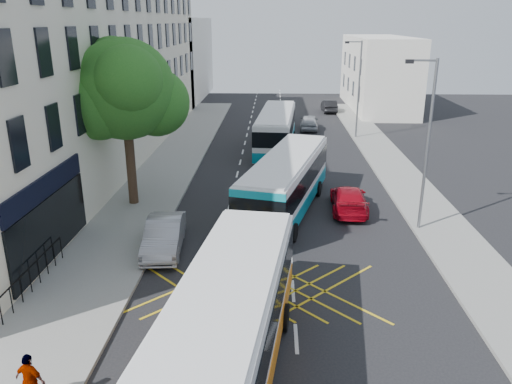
# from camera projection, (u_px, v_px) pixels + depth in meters

# --- Properties ---
(pavement_left) EXTENTS (5.00, 70.00, 0.15)m
(pavement_left) POSITION_uv_depth(u_px,v_px,m) (134.00, 204.00, 27.65)
(pavement_left) COLOR gray
(pavement_left) RESTS_ON ground
(pavement_right) EXTENTS (3.00, 70.00, 0.15)m
(pavement_right) POSITION_uv_depth(u_px,v_px,m) (425.00, 207.00, 27.10)
(pavement_right) COLOR gray
(pavement_right) RESTS_ON ground
(terrace_main) EXTENTS (8.30, 45.00, 13.50)m
(terrace_main) POSITION_uv_depth(u_px,v_px,m) (85.00, 65.00, 34.63)
(terrace_main) COLOR #ECE2C6
(terrace_main) RESTS_ON ground
(terrace_far) EXTENTS (8.00, 20.00, 10.00)m
(terrace_far) POSITION_uv_depth(u_px,v_px,m) (172.00, 59.00, 64.02)
(terrace_far) COLOR silver
(terrace_far) RESTS_ON ground
(building_right) EXTENTS (6.00, 18.00, 8.00)m
(building_right) POSITION_uv_depth(u_px,v_px,m) (378.00, 73.00, 56.88)
(building_right) COLOR silver
(building_right) RESTS_ON ground
(street_tree) EXTENTS (6.30, 5.70, 8.80)m
(street_tree) POSITION_uv_depth(u_px,v_px,m) (124.00, 90.00, 25.59)
(street_tree) COLOR #382619
(street_tree) RESTS_ON pavement_left
(lamp_near) EXTENTS (1.45, 0.15, 8.00)m
(lamp_near) POSITION_uv_depth(u_px,v_px,m) (426.00, 138.00, 22.83)
(lamp_near) COLOR slate
(lamp_near) RESTS_ON pavement_right
(lamp_far) EXTENTS (1.45, 0.15, 8.00)m
(lamp_far) POSITION_uv_depth(u_px,v_px,m) (358.00, 84.00, 41.73)
(lamp_far) COLOR slate
(lamp_far) RESTS_ON pavement_right
(railings) EXTENTS (0.08, 5.60, 1.14)m
(railings) POSITION_uv_depth(u_px,v_px,m) (30.00, 278.00, 18.32)
(railings) COLOR black
(railings) RESTS_ON pavement_left
(bus_near) EXTENTS (4.01, 11.57, 3.19)m
(bus_near) POSITION_uv_depth(u_px,v_px,m) (224.00, 339.00, 13.27)
(bus_near) COLOR silver
(bus_near) RESTS_ON ground
(bus_mid) EXTENTS (5.17, 11.16, 3.06)m
(bus_mid) POSITION_uv_depth(u_px,v_px,m) (286.00, 183.00, 26.19)
(bus_mid) COLOR silver
(bus_mid) RESTS_ON ground
(bus_far) EXTENTS (3.34, 11.11, 3.08)m
(bus_far) POSITION_uv_depth(u_px,v_px,m) (276.00, 130.00, 38.86)
(bus_far) COLOR silver
(bus_far) RESTS_ON ground
(parked_car_silver) EXTENTS (1.87, 4.49, 1.44)m
(parked_car_silver) POSITION_uv_depth(u_px,v_px,m) (164.00, 235.00, 21.98)
(parked_car_silver) COLOR #9A9CA2
(parked_car_silver) RESTS_ON ground
(red_hatchback) EXTENTS (2.11, 4.64, 1.32)m
(red_hatchback) POSITION_uv_depth(u_px,v_px,m) (349.00, 199.00, 26.66)
(red_hatchback) COLOR #AE0717
(red_hatchback) RESTS_ON ground
(distant_car_grey) EXTENTS (2.26, 4.68, 1.28)m
(distant_car_grey) POSITION_uv_depth(u_px,v_px,m) (282.00, 117.00, 49.52)
(distant_car_grey) COLOR #46494E
(distant_car_grey) RESTS_ON ground
(distant_car_silver) EXTENTS (1.95, 4.20, 1.39)m
(distant_car_silver) POSITION_uv_depth(u_px,v_px,m) (309.00, 122.00, 46.57)
(distant_car_silver) COLOR #ABADB3
(distant_car_silver) RESTS_ON ground
(distant_car_dark) EXTENTS (1.56, 4.12, 1.34)m
(distant_car_dark) POSITION_uv_depth(u_px,v_px,m) (329.00, 106.00, 55.57)
(distant_car_dark) COLOR black
(distant_car_dark) RESTS_ON ground
(pedestrian_far) EXTENTS (0.97, 0.61, 1.53)m
(pedestrian_far) POSITION_uv_depth(u_px,v_px,m) (31.00, 380.00, 12.85)
(pedestrian_far) COLOR gray
(pedestrian_far) RESTS_ON pavement_left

